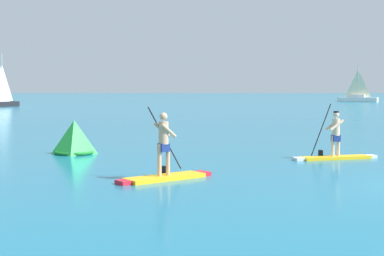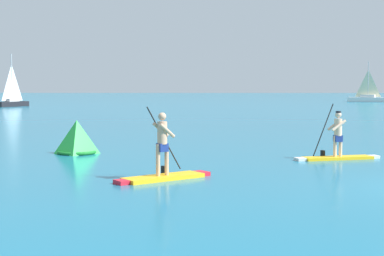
{
  "view_description": "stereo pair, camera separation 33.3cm",
  "coord_description": "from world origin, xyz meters",
  "px_view_note": "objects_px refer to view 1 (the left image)",
  "views": [
    {
      "loc": [
        -6.19,
        -13.9,
        2.46
      ],
      "look_at": [
        -6.24,
        5.92,
        1.06
      ],
      "focal_mm": 54.68,
      "sensor_mm": 36.0,
      "label": 1
    },
    {
      "loc": [
        -5.86,
        -13.9,
        2.46
      ],
      "look_at": [
        -6.24,
        5.92,
        1.06
      ],
      "focal_mm": 54.68,
      "sensor_mm": 36.0,
      "label": 2
    }
  ],
  "objects_px": {
    "race_marker_buoy": "(76,139)",
    "sailboat_right_horizon": "(359,97)",
    "paddleboarder_near_left": "(166,165)",
    "sailboat_left_horizon": "(4,100)",
    "paddleboarder_mid_center": "(336,148)"
  },
  "relations": [
    {
      "from": "race_marker_buoy",
      "to": "sailboat_right_horizon",
      "type": "distance_m",
      "value": 81.19
    },
    {
      "from": "paddleboarder_near_left",
      "to": "sailboat_right_horizon",
      "type": "bearing_deg",
      "value": 33.21
    },
    {
      "from": "sailboat_left_horizon",
      "to": "paddleboarder_near_left",
      "type": "bearing_deg",
      "value": -133.08
    },
    {
      "from": "race_marker_buoy",
      "to": "paddleboarder_mid_center",
      "type": "bearing_deg",
      "value": -9.49
    },
    {
      "from": "sailboat_left_horizon",
      "to": "sailboat_right_horizon",
      "type": "bearing_deg",
      "value": -39.38
    },
    {
      "from": "paddleboarder_mid_center",
      "to": "race_marker_buoy",
      "type": "xyz_separation_m",
      "value": [
        -9.19,
        1.54,
        0.17
      ]
    },
    {
      "from": "paddleboarder_near_left",
      "to": "paddleboarder_mid_center",
      "type": "relative_size",
      "value": 0.82
    },
    {
      "from": "race_marker_buoy",
      "to": "sailboat_left_horizon",
      "type": "bearing_deg",
      "value": 110.6
    },
    {
      "from": "paddleboarder_near_left",
      "to": "sailboat_right_horizon",
      "type": "height_order",
      "value": "sailboat_right_horizon"
    },
    {
      "from": "paddleboarder_mid_center",
      "to": "race_marker_buoy",
      "type": "relative_size",
      "value": 2.09
    },
    {
      "from": "paddleboarder_near_left",
      "to": "race_marker_buoy",
      "type": "distance_m",
      "value": 6.96
    },
    {
      "from": "race_marker_buoy",
      "to": "sailboat_right_horizon",
      "type": "relative_size",
      "value": 0.22
    },
    {
      "from": "sailboat_right_horizon",
      "to": "paddleboarder_near_left",
      "type": "bearing_deg",
      "value": 97.08
    },
    {
      "from": "paddleboarder_mid_center",
      "to": "sailboat_right_horizon",
      "type": "relative_size",
      "value": 0.46
    },
    {
      "from": "sailboat_right_horizon",
      "to": "sailboat_left_horizon",
      "type": "bearing_deg",
      "value": 51.69
    }
  ]
}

